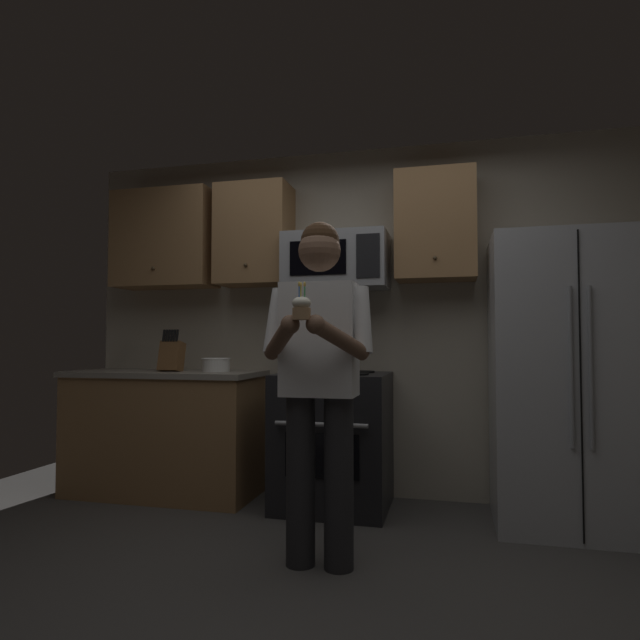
{
  "coord_description": "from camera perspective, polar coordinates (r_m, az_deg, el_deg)",
  "views": [
    {
      "loc": [
        0.66,
        -2.32,
        1.13
      ],
      "look_at": [
        -0.0,
        0.38,
        1.25
      ],
      "focal_mm": 30.38,
      "sensor_mm": 36.0,
      "label": 1
    }
  ],
  "objects": [
    {
      "name": "ground_plane",
      "position": [
        2.67,
        -2.15,
        -27.55
      ],
      "size": [
        6.0,
        6.0,
        0.0
      ],
      "primitive_type": "plane",
      "color": "#474442"
    },
    {
      "name": "wall_back",
      "position": [
        4.13,
        4.59,
        -0.08
      ],
      "size": [
        4.4,
        0.1,
        2.6
      ],
      "primitive_type": "cube",
      "color": "#B7AD99",
      "rests_on": "ground"
    },
    {
      "name": "oven_range",
      "position": [
        3.83,
        1.4,
        -12.5
      ],
      "size": [
        0.76,
        0.7,
        0.93
      ],
      "color": "black",
      "rests_on": "ground"
    },
    {
      "name": "microwave",
      "position": [
        3.93,
        1.76,
        6.19
      ],
      "size": [
        0.74,
        0.41,
        0.4
      ],
      "color": "#9EA0A5"
    },
    {
      "name": "refrigerator",
      "position": [
        3.71,
        24.62,
        -5.79
      ],
      "size": [
        0.9,
        0.75,
        1.8
      ],
      "color": "#B7BABF",
      "rests_on": "ground"
    },
    {
      "name": "cabinet_row_upper",
      "position": [
        4.17,
        -5.93,
        8.9
      ],
      "size": [
        2.78,
        0.36,
        0.76
      ],
      "color": "#9E7247"
    },
    {
      "name": "counter_left",
      "position": [
        4.31,
        -16.0,
        -11.26
      ],
      "size": [
        1.44,
        0.66,
        0.92
      ],
      "color": "#9E7247",
      "rests_on": "ground"
    },
    {
      "name": "knife_block",
      "position": [
        4.18,
        -15.36,
        -3.64
      ],
      "size": [
        0.16,
        0.15,
        0.32
      ],
      "color": "brown",
      "rests_on": "counter_left"
    },
    {
      "name": "bowl_large_white",
      "position": [
        4.1,
        -10.91,
        -4.61
      ],
      "size": [
        0.21,
        0.21,
        0.1
      ],
      "color": "white",
      "rests_on": "counter_left"
    },
    {
      "name": "person",
      "position": [
        2.78,
        -0.11,
        -5.25
      ],
      "size": [
        0.6,
        0.48,
        1.76
      ],
      "color": "#262628",
      "rests_on": "ground"
    },
    {
      "name": "cupcake",
      "position": [
        2.46,
        -1.96,
        1.32
      ],
      "size": [
        0.09,
        0.09,
        0.17
      ],
      "color": "#A87F56"
    }
  ]
}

